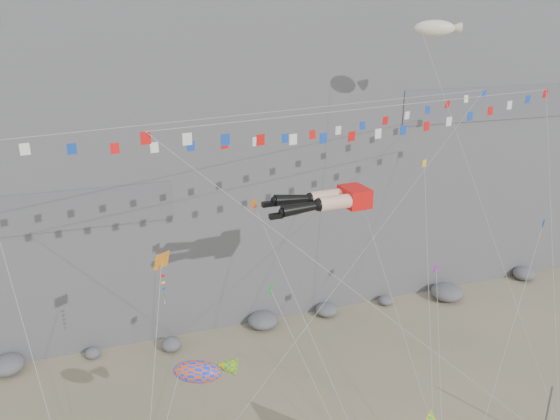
# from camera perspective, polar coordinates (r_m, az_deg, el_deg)

# --- Properties ---
(cliff) EXTENTS (80.00, 28.00, 50.00)m
(cliff) POSITION_cam_1_polar(r_m,az_deg,el_deg) (55.82, -6.96, 18.98)
(cliff) COLOR slate
(cliff) RESTS_ON ground
(talus_boulders) EXTENTS (60.00, 3.00, 1.20)m
(talus_boulders) POSITION_cam_1_polar(r_m,az_deg,el_deg) (47.99, -1.80, -11.47)
(talus_boulders) COLOR slate
(talus_boulders) RESTS_ON ground
(anchor_pole_right) EXTENTS (0.12, 0.12, 4.23)m
(anchor_pole_right) POSITION_cam_1_polar(r_m,az_deg,el_deg) (39.38, 26.11, -18.71)
(anchor_pole_right) COLOR slate
(anchor_pole_right) RESTS_ON ground
(legs_kite) EXTENTS (6.62, 15.25, 20.50)m
(legs_kite) POSITION_cam_1_polar(r_m,az_deg,el_deg) (32.75, 5.06, 1.01)
(legs_kite) COLOR red
(legs_kite) RESTS_ON ground
(flag_banner_upper) EXTENTS (34.08, 16.12, 26.95)m
(flag_banner_upper) POSITION_cam_1_polar(r_m,az_deg,el_deg) (33.56, 2.01, 10.45)
(flag_banner_upper) COLOR red
(flag_banner_upper) RESTS_ON ground
(flag_banner_lower) EXTENTS (27.67, 10.25, 23.59)m
(flag_banner_lower) POSITION_cam_1_polar(r_m,az_deg,el_deg) (31.51, 11.71, 10.56)
(flag_banner_lower) COLOR red
(flag_banner_lower) RESTS_ON ground
(harlequin_kite) EXTENTS (4.28, 9.75, 16.29)m
(harlequin_kite) POSITION_cam_1_polar(r_m,az_deg,el_deg) (28.61, -12.27, -5.32)
(harlequin_kite) COLOR red
(harlequin_kite) RESTS_ON ground
(fish_windsock) EXTENTS (6.93, 5.34, 11.04)m
(fish_windsock) POSITION_cam_1_polar(r_m,az_deg,el_deg) (27.70, -8.66, -16.41)
(fish_windsock) COLOR #FF4C0D
(fish_windsock) RESTS_ON ground
(blimp_windsock) EXTENTS (5.05, 14.92, 28.17)m
(blimp_windsock) POSITION_cam_1_polar(r_m,az_deg,el_deg) (40.14, 15.85, 17.69)
(blimp_windsock) COLOR beige
(blimp_windsock) RESTS_ON ground
(small_kite_a) EXTENTS (4.37, 14.76, 20.71)m
(small_kite_a) POSITION_cam_1_polar(r_m,az_deg,el_deg) (32.15, -2.51, 0.11)
(small_kite_a) COLOR orange
(small_kite_a) RESTS_ON ground
(small_kite_b) EXTENTS (6.19, 11.17, 15.24)m
(small_kite_b) POSITION_cam_1_polar(r_m,az_deg,el_deg) (37.52, 16.01, -6.18)
(small_kite_b) COLOR purple
(small_kite_b) RESTS_ON ground
(small_kite_c) EXTENTS (4.22, 9.78, 14.90)m
(small_kite_c) POSITION_cam_1_polar(r_m,az_deg,el_deg) (29.81, -0.79, -8.71)
(small_kite_c) COLOR green
(small_kite_c) RESTS_ON ground
(small_kite_d) EXTENTS (6.87, 13.86, 21.84)m
(small_kite_d) POSITION_cam_1_polar(r_m,az_deg,el_deg) (36.74, 14.87, 3.89)
(small_kite_d) COLOR yellow
(small_kite_d) RESTS_ON ground
(small_kite_e) EXTENTS (10.76, 7.73, 18.03)m
(small_kite_e) POSITION_cam_1_polar(r_m,az_deg,el_deg) (37.45, 25.67, -1.82)
(small_kite_e) COLOR #1441B3
(small_kite_e) RESTS_ON ground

